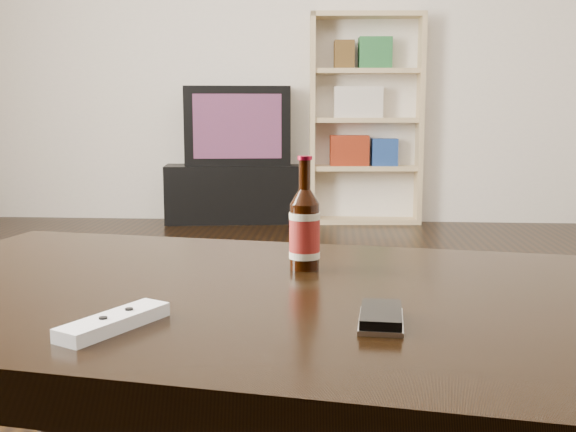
# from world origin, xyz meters

# --- Properties ---
(floor) EXTENTS (5.00, 6.00, 0.01)m
(floor) POSITION_xyz_m (0.00, 0.00, -0.01)
(floor) COLOR black
(floor) RESTS_ON ground
(wall_back) EXTENTS (5.00, 0.02, 2.70)m
(wall_back) POSITION_xyz_m (0.00, 3.01, 1.35)
(wall_back) COLOR silver
(wall_back) RESTS_ON ground
(tv_stand) EXTENTS (1.10, 0.66, 0.42)m
(tv_stand) POSITION_xyz_m (-0.45, 3.00, 0.21)
(tv_stand) COLOR black
(tv_stand) RESTS_ON floor
(tv) EXTENTS (0.80, 0.57, 0.56)m
(tv) POSITION_xyz_m (-0.45, 2.99, 0.69)
(tv) COLOR black
(tv) RESTS_ON tv_stand
(bookshelf) EXTENTS (0.81, 0.41, 1.47)m
(bookshelf) POSITION_xyz_m (0.46, 3.03, 0.77)
(bookshelf) COLOR tan
(bookshelf) RESTS_ON floor
(coffee_table) EXTENTS (1.46, 0.99, 0.51)m
(coffee_table) POSITION_xyz_m (0.15, -0.87, 0.44)
(coffee_table) COLOR black
(coffee_table) RESTS_ON floor
(beer_bottle) EXTENTS (0.06, 0.06, 0.20)m
(beer_bottle) POSITION_xyz_m (0.22, -0.72, 0.58)
(beer_bottle) COLOR black
(beer_bottle) RESTS_ON coffee_table
(phone) EXTENTS (0.07, 0.12, 0.02)m
(phone) POSITION_xyz_m (0.34, -1.03, 0.52)
(phone) COLOR silver
(phone) RESTS_ON coffee_table
(remote) EXTENTS (0.12, 0.17, 0.02)m
(remote) POSITION_xyz_m (-0.02, -1.08, 0.52)
(remote) COLOR white
(remote) RESTS_ON coffee_table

